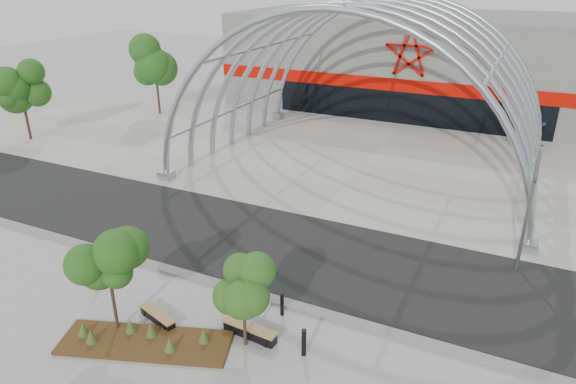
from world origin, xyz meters
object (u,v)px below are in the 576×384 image
Objects in this scene: bollard_2 at (223,295)px; signal_pole at (528,209)px; street_tree_1 at (243,286)px; bench_1 at (250,332)px; street_tree_0 at (108,266)px; bench_0 at (158,317)px.

signal_pole is at bearing 38.07° from bollard_2.
bollard_2 is (-9.72, -7.62, -2.24)m from signal_pole.
street_tree_1 is at bearing -131.26° from signal_pole.
street_tree_0 is at bearing -159.19° from bench_1.
bench_1 is (-0.06, 0.43, -2.12)m from street_tree_1.
bollard_2 is at bearing 140.14° from street_tree_1.
bench_0 is at bearing -140.68° from signal_pole.
bollard_2 is at bearing -141.93° from signal_pole.
bench_1 is at bearing -132.85° from signal_pole.
bench_0 is (0.99, 0.96, -2.43)m from street_tree_0.
street_tree_1 reaches higher than bench_1.
bench_1 is (-8.03, -8.65, -2.56)m from signal_pole.
street_tree_1 is 1.57× the size of bench_1.
bollard_2 reaches higher than bench_0.
signal_pole is 5.02× the size of bollard_2.
signal_pole is 2.93× the size of bench_0.
signal_pole is at bearing 48.74° from street_tree_1.
street_tree_1 is 2.91m from bollard_2.
street_tree_1 is (-7.97, -9.08, -0.44)m from signal_pole.
street_tree_0 is 3.43× the size of bollard_2.
signal_pole is 12.55m from bollard_2.
street_tree_1 is (4.44, 1.24, -0.28)m from street_tree_0.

